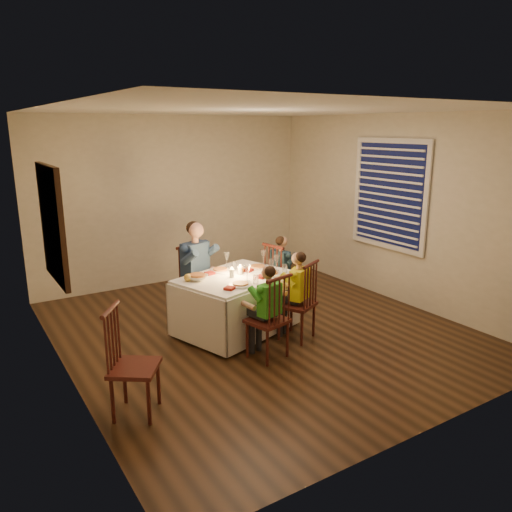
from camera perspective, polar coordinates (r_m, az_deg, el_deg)
ground at (r=6.20m, az=0.47°, el=-8.42°), size 5.00×5.00×0.00m
wall_left at (r=5.00m, az=-21.76°, el=0.56°), size 0.02×5.00×2.60m
wall_right at (r=7.27m, az=15.65°, el=5.15°), size 0.02×5.00×2.60m
wall_back at (r=8.00m, az=-9.30°, el=6.32°), size 4.50×0.02×2.60m
ceiling at (r=5.71m, az=0.52°, el=16.37°), size 5.00×5.00×0.00m
dining_table at (r=6.00m, az=-2.35°, el=-4.15°), size 1.56×1.32×0.67m
chair_adult at (r=6.66m, az=-6.59°, el=-6.83°), size 0.49×0.48×0.95m
chair_near_left at (r=5.52m, az=1.29°, el=-11.43°), size 0.46×0.45×0.95m
chair_near_right at (r=5.99m, az=4.60°, el=-9.31°), size 0.51×0.51×0.95m
chair_end at (r=6.81m, az=2.89°, el=-6.27°), size 0.44×0.45×0.95m
chair_extra at (r=4.67m, az=-13.37°, el=-17.05°), size 0.55×0.55×0.98m
adult at (r=6.66m, az=-6.59°, el=-6.83°), size 0.58×0.56×1.26m
child_green at (r=5.52m, az=1.29°, el=-11.43°), size 0.39×0.37×1.03m
child_yellow at (r=5.99m, az=4.60°, el=-9.31°), size 0.45×0.43×1.05m
child_teal at (r=6.81m, az=2.89°, el=-6.27°), size 0.37×0.39×1.04m
setting_adult at (r=6.15m, az=-4.11°, el=-1.66°), size 0.33×0.33×0.02m
setting_green at (r=5.59m, az=-1.78°, el=-3.32°), size 0.33×0.33×0.02m
setting_yellow at (r=6.00m, az=1.70°, el=-2.05°), size 0.33×0.33×0.02m
setting_teal at (r=6.27m, az=0.19°, el=-1.31°), size 0.33×0.33×0.02m
candle_left at (r=5.89m, az=-2.78°, el=-1.99°), size 0.06×0.06×0.10m
candle_right at (r=5.99m, az=-1.82°, el=-1.68°), size 0.06×0.06×0.10m
squash at (r=5.78m, az=-7.80°, el=-2.46°), size 0.09×0.09×0.09m
orange_fruit at (r=6.07m, az=-1.74°, el=-1.57°), size 0.08×0.08×0.08m
serving_bowl at (r=5.82m, az=-6.72°, el=-2.47°), size 0.33×0.33×0.06m
wall_mirror at (r=5.25m, az=-22.24°, el=3.39°), size 0.06×0.95×1.15m
window_blinds at (r=7.27m, az=14.94°, el=6.80°), size 0.07×1.34×1.54m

